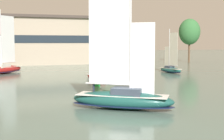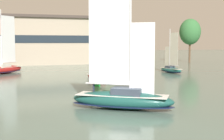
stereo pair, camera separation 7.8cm
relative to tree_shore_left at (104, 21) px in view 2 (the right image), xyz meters
The scene contains 9 objects.
ground_plane 60.29m from the tree_shore_left, 104.76° to the right, with size 400.00×400.00×0.00m, color slate.
waterfront_building 16.56m from the tree_shore_left, 157.15° to the left, with size 32.18×13.38×13.26m.
tree_shore_left is the anchor object (origin of this frame).
tree_shore_center 27.17m from the tree_shore_left, ahead, with size 6.41×6.41×13.19m.
sailboat_main 60.10m from the tree_shore_left, 104.75° to the right, with size 9.44×7.43×13.09m.
sailboat_moored_near_marina 34.14m from the tree_shore_left, 143.29° to the right, with size 7.88×8.35×12.34m.
sailboat_moored_mid_channel 38.92m from the tree_shore_left, 108.24° to the right, with size 2.73×5.96×7.93m.
sailboat_moored_far_slip 30.66m from the tree_shore_left, 78.45° to the right, with size 2.67×6.54×8.75m.
channel_buoy 45.57m from the tree_shore_left, 107.73° to the right, with size 1.07×1.07×1.94m.
Camera 2 is at (-9.40, -26.41, 6.03)m, focal length 50.00 mm.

